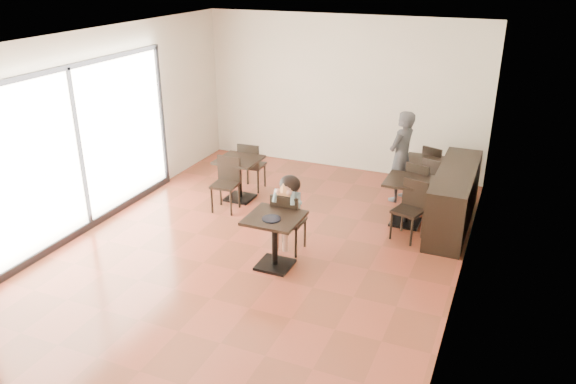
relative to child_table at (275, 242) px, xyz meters
The scene contains 23 objects.
floor 0.75m from the child_table, 134.84° to the left, with size 6.00×8.00×0.01m, color brown.
ceiling 2.86m from the child_table, 134.84° to the left, with size 6.00×8.00×0.01m, color white.
wall_back 4.63m from the child_table, 95.72° to the left, with size 6.00×0.01×3.20m, color beige.
wall_front 3.77m from the child_table, 97.15° to the right, with size 6.00×0.01×3.20m, color beige.
wall_left 3.67m from the child_table, behind, with size 0.01×8.00×3.20m, color beige.
wall_right 2.85m from the child_table, ahead, with size 0.01×8.00×3.20m, color beige.
storefront_window 3.56m from the child_table, behind, with size 0.04×4.50×2.60m, color white.
child_table is the anchor object (origin of this frame).
child_chair 0.56m from the child_table, 90.00° to the left, with size 0.44×0.44×0.98m, color black, non-canonical shape.
child 0.59m from the child_table, 90.00° to the left, with size 0.44×0.62×1.23m, color gray, non-canonical shape.
plate 0.43m from the child_table, 90.00° to the right, with size 0.27×0.27×0.02m, color black.
pizza_slice 0.75m from the child_table, 90.00° to the left, with size 0.29×0.22×0.07m, color #DEBE6C, non-canonical shape.
adult_patron 3.39m from the child_table, 70.41° to the left, with size 0.62×0.41×1.71m, color #3D3E42.
cafe_table_mid 2.65m from the child_table, 56.11° to the left, with size 0.76×0.76×0.80m, color black, non-canonical shape.
cafe_table_left 2.60m from the child_table, 128.83° to the left, with size 0.76×0.76×0.80m, color black, non-canonical shape.
cafe_table_back 3.78m from the child_table, 66.59° to the left, with size 0.71×0.71×0.75m, color black, non-canonical shape.
chair_mid_a 3.18m from the child_table, 59.75° to the left, with size 0.43×0.43×0.96m, color black, non-canonical shape.
chair_mid_b 2.30m from the child_table, 45.79° to the left, with size 0.43×0.43×0.96m, color black, non-canonical shape.
chair_left_a 3.05m from the child_table, 122.34° to the left, with size 0.43×0.43×0.97m, color black, non-canonical shape.
chair_left_b 2.20m from the child_table, 137.85° to the left, with size 0.43×0.43×0.97m, color black, non-canonical shape.
chair_back_a 4.28m from the child_table, 67.29° to the left, with size 0.40×0.40×0.90m, color black, non-canonical shape.
chair_back_b 3.35m from the child_table, 60.48° to the left, with size 0.40×0.40×0.90m, color black, non-canonical shape.
service_counter 3.30m from the child_table, 48.00° to the left, with size 0.60×2.40×1.00m, color black.
Camera 1 is at (3.45, -7.05, 4.25)m, focal length 35.00 mm.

